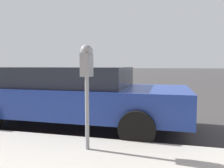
{
  "coord_description": "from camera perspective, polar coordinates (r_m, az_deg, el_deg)",
  "views": [
    {
      "loc": [
        -5.75,
        -1.98,
        1.4
      ],
      "look_at": [
        -2.35,
        -1.15,
        1.1
      ],
      "focal_mm": 35.0,
      "sensor_mm": 36.0,
      "label": 1
    }
  ],
  "objects": [
    {
      "name": "ground_plane",
      "position": [
        6.23,
        -5.18,
        -8.11
      ],
      "size": [
        220.0,
        220.0,
        0.0
      ],
      "primitive_type": "plane",
      "color": "#3D3A3A"
    },
    {
      "name": "parking_meter",
      "position": [
        3.23,
        -6.62,
        3.71
      ],
      "size": [
        0.21,
        0.19,
        1.57
      ],
      "color": "gray",
      "rests_on": "sidewalk"
    },
    {
      "name": "car_blue",
      "position": [
        5.08,
        -10.09,
        -2.65
      ],
      "size": [
        2.16,
        5.0,
        1.36
      ],
      "rotation": [
        0.0,
        0.0,
        3.14
      ],
      "color": "navy",
      "rests_on": "ground_plane"
    }
  ]
}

